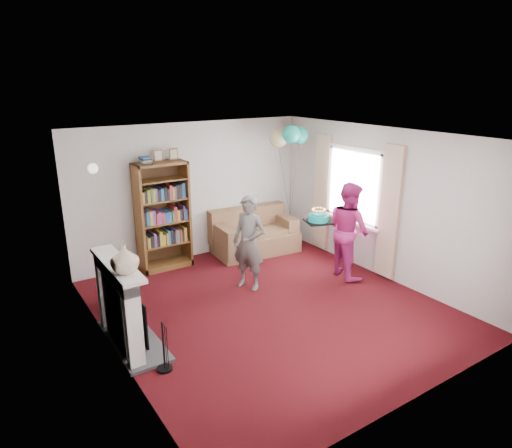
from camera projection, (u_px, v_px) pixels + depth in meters
ground at (270, 307)px, 6.74m from camera, size 5.00×5.00×0.00m
wall_back at (192, 191)px, 8.36m from camera, size 4.50×0.02×2.50m
wall_left at (108, 261)px, 5.18m from camera, size 0.02×5.00×2.50m
wall_right at (382, 203)px, 7.55m from camera, size 0.02×5.00×2.50m
ceiling at (272, 136)px, 5.98m from camera, size 4.50×5.00×0.01m
fireplace at (124, 308)px, 5.64m from camera, size 0.55×1.80×1.12m
window_bay at (353, 199)px, 8.01m from camera, size 0.14×2.02×2.20m
wall_sconce at (93, 168)px, 7.13m from camera, size 0.16×0.23×0.16m
bookcase at (162, 217)px, 7.93m from camera, size 0.89×0.42×2.10m
sofa at (254, 235)px, 8.85m from camera, size 1.59×0.84×0.84m
wicker_basket at (120, 294)px, 6.73m from camera, size 0.46×0.46×0.40m
person_striped at (249, 243)px, 7.16m from camera, size 0.57×0.66×1.52m
person_magenta at (349, 230)px, 7.61m from camera, size 0.72×0.87×1.62m
birthday_cake at (318, 218)px, 7.23m from camera, size 0.39×0.39×0.22m
balloons at (290, 136)px, 8.31m from camera, size 0.66×0.71×1.80m
mantel_vase at (124, 259)px, 5.12m from camera, size 0.40×0.40×0.33m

